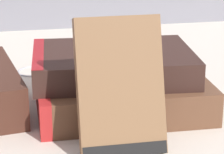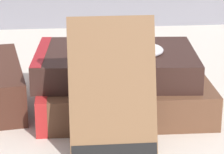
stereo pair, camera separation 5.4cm
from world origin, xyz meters
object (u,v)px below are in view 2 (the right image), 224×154
at_px(book_flat_top, 111,64).
at_px(pocket_watch, 142,49).
at_px(book_flat_bottom, 118,95).
at_px(reading_glasses, 66,68).
at_px(book_leaning_front, 112,92).

height_order(book_flat_top, pocket_watch, pocket_watch).
distance_m(book_flat_bottom, reading_glasses, 0.17).
relative_size(book_flat_bottom, reading_glasses, 1.83).
bearing_deg(book_flat_bottom, book_leaning_front, -98.82).
xyz_separation_m(book_flat_top, pocket_watch, (0.03, -0.01, 0.02)).
relative_size(book_flat_top, reading_glasses, 1.78).
relative_size(book_flat_top, book_leaning_front, 1.46).
xyz_separation_m(book_leaning_front, pocket_watch, (0.04, 0.10, 0.01)).
bearing_deg(book_leaning_front, reading_glasses, 99.01).
xyz_separation_m(book_leaning_front, reading_glasses, (-0.04, 0.25, -0.06)).
xyz_separation_m(book_flat_top, reading_glasses, (-0.05, 0.15, -0.05)).
relative_size(pocket_watch, reading_glasses, 0.47).
bearing_deg(book_leaning_front, pocket_watch, 66.70).
distance_m(book_flat_top, pocket_watch, 0.04).
relative_size(book_flat_top, pocket_watch, 3.78).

